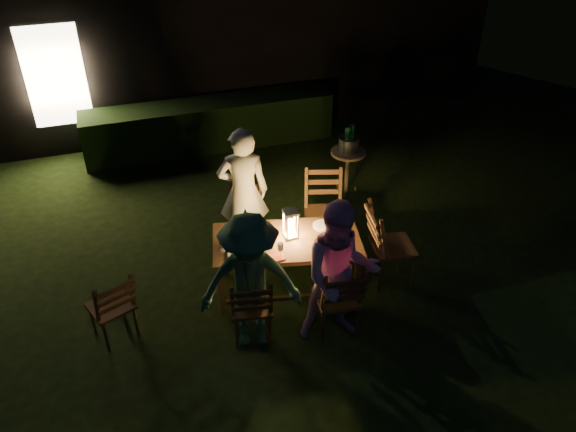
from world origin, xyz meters
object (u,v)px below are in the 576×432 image
object	(u,v)px
chair_far_left	(246,232)
bottle_table	(264,231)
chair_spare	(114,317)
bottle_bucket_b	(351,140)
chair_near_left	(252,317)
side_table	(348,156)
chair_near_right	(337,309)
person_house_side	(243,192)
ice_bucket	(349,144)
chair_far_right	(323,224)
dining_table	(287,244)
lantern	(291,225)
person_opp_left	(250,283)
bottle_bucket_a	(347,143)
person_opp_right	(340,274)
chair_end	(390,258)

from	to	relation	value
chair_far_left	bottle_table	bearing A→B (deg)	112.27
chair_spare	bottle_bucket_b	world-z (taller)	bottle_bucket_b
chair_near_left	side_table	world-z (taller)	chair_near_left
chair_near_right	bottle_table	distance (m)	1.17
chair_spare	person_house_side	bearing A→B (deg)	11.03
ice_bucket	chair_far_right	bearing A→B (deg)	-125.83
dining_table	lantern	bearing A→B (deg)	45.00
person_opp_left	bottle_table	world-z (taller)	person_opp_left
dining_table	bottle_bucket_a	distance (m)	2.28
person_opp_left	bottle_bucket_b	size ratio (longest dim) A/B	4.94
dining_table	chair_far_left	world-z (taller)	chair_far_left
person_house_side	bottle_bucket_b	world-z (taller)	person_house_side
chair_far_right	person_opp_right	world-z (taller)	person_opp_right
ice_bucket	chair_end	bearing A→B (deg)	-98.99
chair_near_left	chair_spare	bearing A→B (deg)	172.51
chair_far_left	bottle_table	size ratio (longest dim) A/B	3.34
chair_near_right	chair_far_right	world-z (taller)	chair_far_right
person_house_side	bottle_bucket_b	size ratio (longest dim) A/B	5.33
person_opp_left	chair_near_left	bearing A→B (deg)	89.46
chair_near_right	chair_spare	bearing A→B (deg)	170.76
dining_table	person_house_side	distance (m)	0.96
bottle_bucket_a	bottle_bucket_b	xyz separation A→B (m)	(0.10, 0.08, 0.00)
chair_end	person_opp_right	world-z (taller)	person_opp_right
bottle_bucket_a	bottle_table	bearing A→B (deg)	-135.60
lantern	ice_bucket	size ratio (longest dim) A/B	1.17
chair_far_left	person_opp_right	distance (m)	1.90
chair_spare	dining_table	bearing A→B (deg)	-15.85
chair_near_left	chair_end	world-z (taller)	chair_end
chair_near_right	person_house_side	xyz separation A→B (m)	(-0.55, 1.75, 0.55)
chair_near_right	bottle_bucket_a	size ratio (longest dim) A/B	3.12
chair_far_left	chair_far_right	distance (m)	1.00
chair_end	bottle_table	world-z (taller)	chair_end
lantern	person_house_side	bearing A→B (deg)	110.83
ice_bucket	person_opp_right	bearing A→B (deg)	-115.17
chair_near_left	person_house_side	bearing A→B (deg)	88.61
person_opp_left	dining_table	bearing A→B (deg)	61.24
person_house_side	bottle_table	distance (m)	0.84
person_house_side	bottle_table	bearing A→B (deg)	103.71
chair_far_right	chair_spare	world-z (taller)	chair_far_right
bottle_table	bottle_bucket_b	xyz separation A→B (m)	(1.82, 1.76, 0.02)
chair_near_left	bottle_table	xyz separation A→B (m)	(0.36, 0.71, 0.55)
chair_spare	bottle_bucket_b	distance (m)	4.12
dining_table	bottle_table	xyz separation A→B (m)	(-0.24, 0.05, 0.21)
bottle_bucket_a	chair_near_left	bearing A→B (deg)	-130.93
chair_near_left	bottle_bucket_a	xyz separation A→B (m)	(2.07, 2.39, 0.56)
person_house_side	bottle_bucket_b	xyz separation A→B (m)	(1.84, 0.92, -0.00)
bottle_table	bottle_bucket_a	xyz separation A→B (m)	(1.72, 1.68, 0.02)
bottle_bucket_b	bottle_bucket_a	bearing A→B (deg)	-141.34
chair_near_left	person_house_side	world-z (taller)	person_house_side
dining_table	chair_far_left	bearing A→B (deg)	120.18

